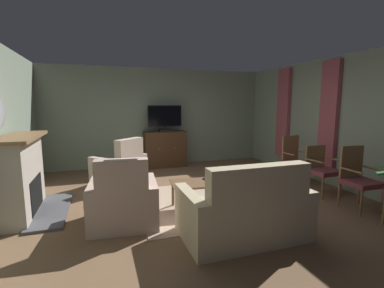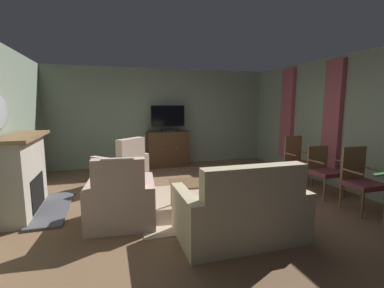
% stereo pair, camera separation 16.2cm
% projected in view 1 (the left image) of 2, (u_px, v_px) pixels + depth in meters
% --- Properties ---
extents(ground_plane, '(6.64, 6.86, 0.04)m').
position_uv_depth(ground_plane, '(197.00, 202.00, 4.87)').
color(ground_plane, brown).
extents(wall_back, '(6.64, 0.10, 2.67)m').
position_uv_depth(wall_back, '(159.00, 117.00, 7.65)').
color(wall_back, gray).
rests_on(wall_back, ground_plane).
extents(wall_right_with_window, '(0.10, 6.86, 2.67)m').
position_uv_depth(wall_right_with_window, '(337.00, 122.00, 5.65)').
color(wall_right_with_window, gray).
rests_on(wall_right_with_window, ground_plane).
extents(curtain_panel_near, '(0.10, 0.44, 2.24)m').
position_uv_depth(curtain_panel_near, '(329.00, 116.00, 5.71)').
color(curtain_panel_near, '#A34C56').
extents(curtain_panel_far, '(0.10, 0.44, 2.24)m').
position_uv_depth(curtain_panel_far, '(283.00, 113.00, 7.11)').
color(curtain_panel_far, '#A34C56').
extents(rug_central, '(2.40, 2.19, 0.01)m').
position_uv_depth(rug_central, '(206.00, 201.00, 4.84)').
color(rug_central, tan).
rests_on(rug_central, ground_plane).
extents(fireplace, '(0.86, 1.57, 1.24)m').
position_uv_depth(fireplace, '(23.00, 178.00, 4.19)').
color(fireplace, '#4C4C51').
rests_on(fireplace, ground_plane).
extents(tv_cabinet, '(1.12, 0.49, 0.97)m').
position_uv_depth(tv_cabinet, '(165.00, 150.00, 7.48)').
color(tv_cabinet, black).
rests_on(tv_cabinet, ground_plane).
extents(television, '(0.91, 0.20, 0.70)m').
position_uv_depth(television, '(165.00, 118.00, 7.30)').
color(television, black).
rests_on(television, tv_cabinet).
extents(coffee_table, '(1.13, 0.66, 0.45)m').
position_uv_depth(coffee_table, '(205.00, 185.00, 4.47)').
color(coffee_table, brown).
rests_on(coffee_table, ground_plane).
extents(tv_remote, '(0.08, 0.18, 0.02)m').
position_uv_depth(tv_remote, '(206.00, 179.00, 4.55)').
color(tv_remote, black).
rests_on(tv_remote, coffee_table).
extents(sofa_floral, '(1.57, 0.94, 1.02)m').
position_uv_depth(sofa_floral, '(245.00, 213.00, 3.49)').
color(sofa_floral, tan).
rests_on(sofa_floral, ground_plane).
extents(armchair_in_far_corner, '(1.23, 1.22, 1.00)m').
position_uv_depth(armchair_in_far_corner, '(121.00, 169.00, 5.86)').
color(armchair_in_far_corner, '#C6B29E').
rests_on(armchair_in_far_corner, ground_plane).
extents(armchair_beside_cabinet, '(1.02, 0.98, 1.03)m').
position_uv_depth(armchair_beside_cabinet, '(123.00, 203.00, 3.88)').
color(armchair_beside_cabinet, '#BC9E8E').
rests_on(armchair_beside_cabinet, ground_plane).
extents(side_chair_nearest_door, '(0.51, 0.50, 1.02)m').
position_uv_depth(side_chair_nearest_door, '(358.00, 177.00, 4.46)').
color(side_chair_nearest_door, brown).
rests_on(side_chair_nearest_door, ground_plane).
extents(side_chair_mid_row, '(0.51, 0.51, 0.91)m').
position_uv_depth(side_chair_mid_row, '(321.00, 168.00, 5.20)').
color(side_chair_mid_row, brown).
rests_on(side_chair_mid_row, ground_plane).
extents(side_chair_tucked_against_wall, '(0.51, 0.46, 1.03)m').
position_uv_depth(side_chair_tucked_against_wall, '(294.00, 159.00, 5.92)').
color(side_chair_tucked_against_wall, brown).
rests_on(side_chair_tucked_against_wall, ground_plane).
extents(cat, '(0.66, 0.34, 0.21)m').
position_uv_depth(cat, '(111.00, 195.00, 4.87)').
color(cat, '#937A5B').
rests_on(cat, ground_plane).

